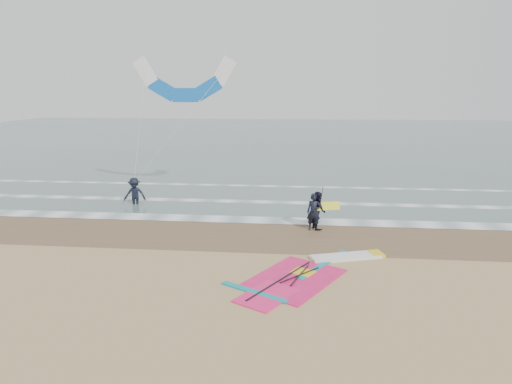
# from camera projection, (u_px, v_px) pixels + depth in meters

# --- Properties ---
(ground) EXTENTS (120.00, 120.00, 0.00)m
(ground) POSITION_uv_depth(u_px,v_px,m) (295.00, 293.00, 14.84)
(ground) COLOR tan
(ground) RESTS_ON ground
(sea_water) EXTENTS (120.00, 80.00, 0.02)m
(sea_water) POSITION_uv_depth(u_px,v_px,m) (301.00, 138.00, 61.43)
(sea_water) COLOR #47605E
(sea_water) RESTS_ON ground
(wet_sand_band) EXTENTS (120.00, 5.00, 0.01)m
(wet_sand_band) POSITION_uv_depth(u_px,v_px,m) (297.00, 235.00, 20.67)
(wet_sand_band) COLOR brown
(wet_sand_band) RESTS_ON ground
(foam_waterline) EXTENTS (120.00, 9.15, 0.02)m
(foam_waterline) POSITION_uv_depth(u_px,v_px,m) (298.00, 210.00, 24.97)
(foam_waterline) COLOR white
(foam_waterline) RESTS_ON ground
(windsurf_rig) EXTENTS (5.99, 5.67, 0.14)m
(windsurf_rig) POSITION_uv_depth(u_px,v_px,m) (310.00, 273.00, 16.37)
(windsurf_rig) COLOR white
(windsurf_rig) RESTS_ON ground
(person_standing) EXTENTS (0.66, 0.45, 1.76)m
(person_standing) POSITION_uv_depth(u_px,v_px,m) (314.00, 212.00, 21.23)
(person_standing) COLOR black
(person_standing) RESTS_ON ground
(person_walking) EXTENTS (0.93, 1.05, 1.79)m
(person_walking) POSITION_uv_depth(u_px,v_px,m) (318.00, 210.00, 21.50)
(person_walking) COLOR black
(person_walking) RESTS_ON ground
(person_wading) EXTENTS (1.30, 0.82, 1.93)m
(person_wading) POSITION_uv_depth(u_px,v_px,m) (134.00, 188.00, 25.90)
(person_wading) COLOR black
(person_wading) RESTS_ON ground
(held_pole) EXTENTS (0.17, 0.86, 1.82)m
(held_pole) POSITION_uv_depth(u_px,v_px,m) (320.00, 204.00, 21.11)
(held_pole) COLOR black
(held_pole) RESTS_ON ground
(carried_kiteboard) EXTENTS (1.30, 0.51, 0.39)m
(carried_kiteboard) POSITION_uv_depth(u_px,v_px,m) (326.00, 206.00, 21.31)
(carried_kiteboard) COLOR yellow
(carried_kiteboard) RESTS_ON ground
(surf_kite) EXTENTS (6.36, 3.14, 7.11)m
(surf_kite) POSITION_uv_depth(u_px,v_px,m) (185.00, 83.00, 27.37)
(surf_kite) COLOR white
(surf_kite) RESTS_ON ground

